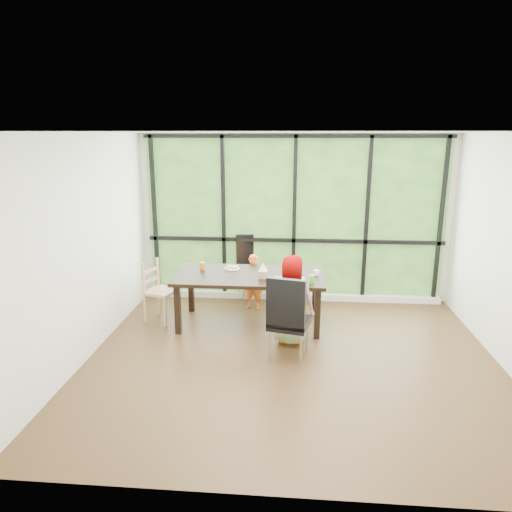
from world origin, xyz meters
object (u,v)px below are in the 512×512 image
Objects in this scene: chair_end_beech at (161,291)px; green_cup at (312,279)px; chair_window_leather at (253,269)px; chair_interior_leather at (289,317)px; dining_table at (250,299)px; child_older at (293,300)px; white_mug at (316,273)px; child_toddler at (254,282)px; orange_cup at (202,266)px; tissue_box at (263,274)px; plate_far at (232,269)px; plate_near at (292,280)px.

chair_end_beech reaches higher than green_cup.
chair_interior_leather is at bearing -91.65° from chair_window_leather.
chair_window_leather is 1.20× the size of chair_end_beech.
dining_table is at bearing 160.35° from green_cup.
child_older is 0.74m from white_mug.
chair_window_leather is 10.17× the size of green_cup.
child_toddler reaches higher than orange_cup.
chair_end_beech is 8.01× the size of orange_cup.
child_toddler is 7.79× the size of orange_cup.
child_older is at bearing -116.88° from white_mug.
white_mug is (1.66, -0.12, -0.02)m from orange_cup.
dining_table is at bearing -32.28° from child_older.
tissue_box is (-0.66, 0.16, -0.00)m from green_cup.
child_older is at bearing -42.74° from plate_far.
chair_end_beech is 3.51× the size of plate_near.
child_older is 0.42m from green_cup.
green_cup is at bearing -120.22° from child_older.
child_older is 1.55m from orange_cup.
orange_cup is 1.52× the size of white_mug.
chair_end_beech is 2.03m from child_older.
green_cup and tissue_box have the same top height.
chair_interior_leather is at bearing -108.67° from white_mug.
chair_interior_leather is 9.61× the size of orange_cup.
chair_window_leather is 0.91× the size of child_older.
green_cup is at bearing -12.45° from plate_near.
chair_end_beech is 1.56m from tissue_box.
dining_table is 28.36× the size of white_mug.
tissue_box is (0.20, -0.78, 0.37)m from child_toddler.
chair_interior_leather is 4.94× the size of plate_far.
plate_near is 2.28× the size of orange_cup.
chair_end_beech is 12.15× the size of white_mug.
chair_window_leather reaches higher than dining_table.
chair_interior_leather is 1.15m from white_mug.
chair_interior_leather is 10.17× the size of green_cup.
tissue_box reaches higher than plate_far.
plate_far is at bearing 140.46° from tissue_box.
white_mug is at bearing 77.59° from green_cup.
white_mug is at bearing 15.34° from tissue_box.
chair_end_beech is 2.22m from green_cup.
plate_far is 1.28m from green_cup.
chair_window_leather is at bearing -34.53° from chair_end_beech.
green_cup is 1.43× the size of white_mug.
tissue_box is at bearing -96.75° from chair_window_leather.
plate_far is 2.95× the size of white_mug.
tissue_box is (0.91, -0.32, -0.00)m from orange_cup.
plate_near is 2.08× the size of tissue_box.
white_mug is (0.08, 0.36, -0.02)m from green_cup.
chair_interior_leather is at bearing -111.70° from green_cup.
plate_far is 0.63m from tissue_box.
child_older is at bearing -90.02° from chair_end_beech.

